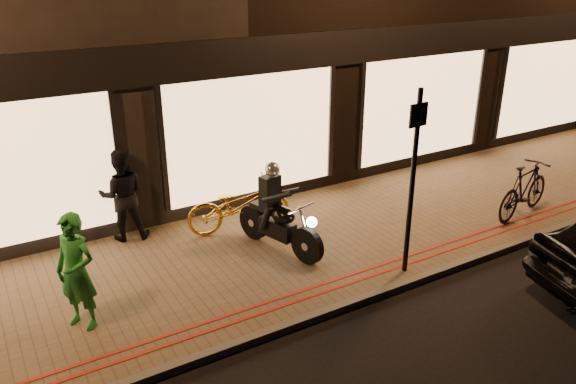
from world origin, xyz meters
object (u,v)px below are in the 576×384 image
object	(u,v)px
bicycle_gold	(239,205)
person_green	(77,272)
motorcycle	(278,217)
sign_post	(413,174)

from	to	relation	value
bicycle_gold	person_green	world-z (taller)	person_green
motorcycle	sign_post	xyz separation A→B (m)	(1.41, -1.69, 1.06)
bicycle_gold	motorcycle	bearing A→B (deg)	-155.12
motorcycle	bicycle_gold	xyz separation A→B (m)	(-0.25, 1.01, -0.11)
sign_post	person_green	size ratio (longest dim) A/B	1.79
motorcycle	bicycle_gold	world-z (taller)	motorcycle
sign_post	person_green	bearing A→B (deg)	166.47
motorcycle	bicycle_gold	bearing A→B (deg)	88.60
motorcycle	bicycle_gold	distance (m)	1.04
motorcycle	person_green	world-z (taller)	person_green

